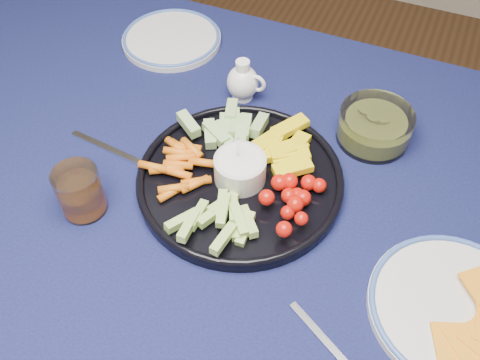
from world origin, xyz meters
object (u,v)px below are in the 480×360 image
at_px(juice_tumbler, 81,194).
at_px(side_plate_extra, 172,39).
at_px(dining_table, 201,235).
at_px(crudite_platter, 239,175).
at_px(creamer_pitcher, 243,82).
at_px(cheese_plate, 456,308).
at_px(pickle_bowl, 374,127).

relative_size(juice_tumbler, side_plate_extra, 0.40).
xyz_separation_m(dining_table, crudite_platter, (0.04, 0.07, 0.11)).
height_order(crudite_platter, creamer_pitcher, crudite_platter).
xyz_separation_m(juice_tumbler, side_plate_extra, (-0.08, 0.45, -0.03)).
bearing_deg(cheese_plate, dining_table, 176.01).
xyz_separation_m(crudite_platter, juice_tumbler, (-0.21, -0.15, 0.02)).
bearing_deg(crudite_platter, creamer_pitcher, 111.35).
distance_m(crudite_platter, juice_tumbler, 0.25).
height_order(dining_table, pickle_bowl, pickle_bowl).
xyz_separation_m(crudite_platter, cheese_plate, (0.37, -0.10, -0.01)).
distance_m(creamer_pitcher, juice_tumbler, 0.37).
bearing_deg(dining_table, juice_tumbler, -154.94).
relative_size(crudite_platter, pickle_bowl, 2.64).
xyz_separation_m(creamer_pitcher, cheese_plate, (0.45, -0.30, -0.02)).
bearing_deg(crudite_platter, dining_table, -122.03).
height_order(dining_table, creamer_pitcher, creamer_pitcher).
bearing_deg(cheese_plate, side_plate_extra, 148.47).
relative_size(pickle_bowl, juice_tumbler, 1.54).
distance_m(dining_table, side_plate_extra, 0.46).
distance_m(creamer_pitcher, pickle_bowl, 0.26).
bearing_deg(juice_tumbler, pickle_bowl, 41.05).
bearing_deg(juice_tumbler, creamer_pitcher, 69.76).
relative_size(dining_table, side_plate_extra, 7.91).
bearing_deg(side_plate_extra, crudite_platter, -46.56).
xyz_separation_m(creamer_pitcher, pickle_bowl, (0.26, -0.01, -0.01)).
xyz_separation_m(dining_table, cheese_plate, (0.41, -0.03, 0.10)).
xyz_separation_m(cheese_plate, side_plate_extra, (-0.66, 0.40, -0.00)).
relative_size(creamer_pitcher, juice_tumbler, 0.99).
bearing_deg(creamer_pitcher, juice_tumbler, -110.24).
bearing_deg(pickle_bowl, cheese_plate, -56.76).
relative_size(dining_table, cheese_plate, 6.94).
bearing_deg(side_plate_extra, dining_table, -56.69).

